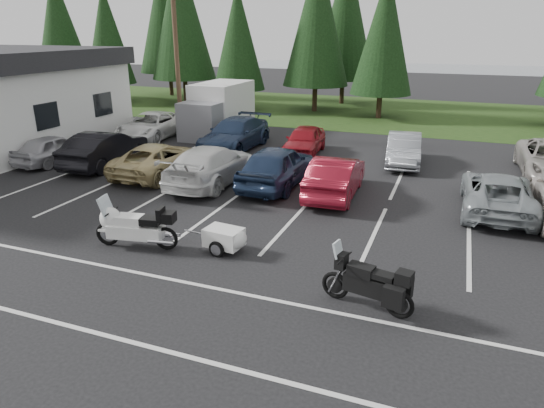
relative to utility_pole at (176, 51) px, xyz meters
The scene contains 28 objects.
ground 16.31m from the utility_pole, 50.19° to the right, with size 120.00×120.00×0.00m, color black.
grass_strip 16.31m from the utility_pole, 50.19° to the left, with size 80.00×16.00×0.01m, color #193310.
lake_water 45.47m from the utility_pole, 71.97° to the left, with size 70.00×50.00×0.02m, color slate.
utility_pole is the anchor object (origin of this frame).
box_truck 3.85m from the utility_pole, 14.04° to the left, with size 2.40×5.60×2.90m, color silver, non-canonical shape.
stall_markings 14.90m from the utility_pole, 45.00° to the right, with size 32.00×16.00×0.01m, color silver.
conifer_0 20.90m from the utility_pole, 149.74° to the left, with size 4.58×4.58×10.66m.
conifer_1 15.14m from the utility_pole, 142.52° to the left, with size 3.96×3.96×9.22m.
conifer_2 12.56m from the utility_pole, 119.05° to the left, with size 5.10×5.10×11.89m.
conifer_3 9.43m from the utility_pole, 93.04° to the left, with size 3.87×3.87×9.02m.
conifer_4 12.13m from the utility_pole, 65.36° to the left, with size 4.80×4.80×11.17m.
conifer_5 13.89m from the utility_pole, 43.83° to the left, with size 4.14×4.14×9.63m.
conifer_back_a 18.20m from the utility_pole, 123.69° to the left, with size 5.28×5.28×12.30m.
conifer_back_b 16.75m from the utility_pole, 68.84° to the left, with size 4.97×4.97×11.58m.
car_near_0 9.01m from the utility_pole, 105.35° to the right, with size 1.57×3.91×1.33m, color #B6B5BA.
car_near_1 8.33m from the utility_pole, 86.43° to the right, with size 1.67×4.78×1.58m, color black.
car_near_2 9.35m from the utility_pole, 65.45° to the right, with size 2.25×4.87×1.35m, color tan.
car_near_3 10.84m from the utility_pole, 52.25° to the right, with size 2.14×5.27×1.53m, color silver.
car_near_4 12.09m from the utility_pole, 40.13° to the right, with size 1.94×4.83×1.64m, color #1C2A46.
car_near_5 14.15m from the utility_pole, 34.54° to the right, with size 1.57×4.49×1.48m, color maroon.
car_near_6 18.73m from the utility_pole, 23.92° to the right, with size 2.23×4.84×1.35m, color gray.
car_far_0 4.41m from the utility_pole, 119.19° to the right, with size 2.39×5.18×1.44m, color white.
car_far_1 6.48m from the utility_pole, 27.31° to the right, with size 2.19×5.39×1.57m, color #1A2842.
car_far_2 9.36m from the utility_pole, 13.77° to the right, with size 1.61×4.01×1.37m, color maroon.
car_far_3 13.81m from the utility_pole, ahead, with size 1.46×4.18×1.38m, color gray.
touring_motorcycle 16.33m from the utility_pole, 63.68° to the right, with size 2.73×0.84×1.51m, color white, non-canonical shape.
cargo_trailer 17.07m from the utility_pole, 55.06° to the right, with size 1.49×0.84×0.69m, color silver, non-canonical shape.
adventure_motorcycle 20.74m from the utility_pole, 47.67° to the right, with size 2.40×0.83×1.46m, color black, non-canonical shape.
Camera 1 is at (5.11, -12.61, 5.91)m, focal length 32.00 mm.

